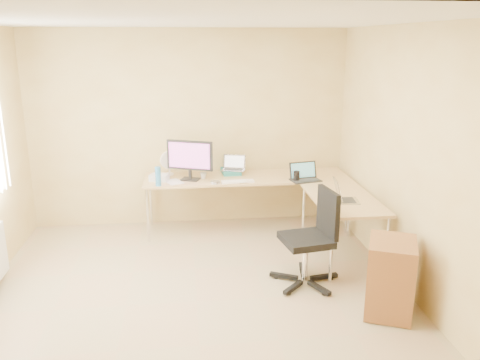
{
  "coord_description": "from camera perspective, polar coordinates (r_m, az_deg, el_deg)",
  "views": [
    {
      "loc": [
        -0.07,
        -4.29,
        2.44
      ],
      "look_at": [
        0.55,
        1.1,
        0.9
      ],
      "focal_mm": 36.87,
      "sensor_mm": 36.0,
      "label": 1
    }
  ],
  "objects": [
    {
      "name": "desk_fan",
      "position": [
        6.53,
        -8.19,
        1.85
      ],
      "size": [
        0.29,
        0.29,
        0.3
      ],
      "primitive_type": "cylinder",
      "rotation": [
        0.0,
        0.0,
        0.33
      ],
      "color": "white",
      "rests_on": "desk_main"
    },
    {
      "name": "desk_main",
      "position": [
        6.53,
        0.77,
        -2.68
      ],
      "size": [
        2.65,
        0.7,
        0.73
      ],
      "primitive_type": "cube",
      "color": "tan",
      "rests_on": "ground"
    },
    {
      "name": "laptop_black",
      "position": [
        6.25,
        7.62,
        0.92
      ],
      "size": [
        0.41,
        0.33,
        0.23
      ],
      "primitive_type": "cube",
      "rotation": [
        0.0,
        0.0,
        0.2
      ],
      "color": "black",
      "rests_on": "desk_main"
    },
    {
      "name": "ceiling",
      "position": [
        4.29,
        -5.9,
        17.88
      ],
      "size": [
        4.5,
        4.5,
        0.0
      ],
      "primitive_type": "plane",
      "rotation": [
        3.14,
        0.0,
        0.0
      ],
      "color": "white",
      "rests_on": "ground"
    },
    {
      "name": "desk_return",
      "position": [
        5.82,
        11.66,
        -5.39
      ],
      "size": [
        0.7,
        1.3,
        0.73
      ],
      "primitive_type": "cube",
      "color": "tan",
      "rests_on": "ground"
    },
    {
      "name": "wall_front",
      "position": [
        2.34,
        -4.09,
        -13.43
      ],
      "size": [
        4.5,
        0.0,
        4.5
      ],
      "primitive_type": "plane",
      "rotation": [
        -1.57,
        0.0,
        0.0
      ],
      "color": "beige",
      "rests_on": "ground"
    },
    {
      "name": "floor",
      "position": [
        4.94,
        -5.03,
        -13.85
      ],
      "size": [
        4.5,
        4.5,
        0.0
      ],
      "primitive_type": "plane",
      "color": "tan",
      "rests_on": "ground"
    },
    {
      "name": "laptop_center",
      "position": [
        6.51,
        -0.76,
        1.97
      ],
      "size": [
        0.34,
        0.3,
        0.19
      ],
      "primitive_type": "cube",
      "rotation": [
        0.0,
        0.0,
        -0.27
      ],
      "color": "#B2B2CE",
      "rests_on": "desk_main"
    },
    {
      "name": "book_stack",
      "position": [
        6.58,
        -1.07,
        1.02
      ],
      "size": [
        0.26,
        0.34,
        0.05
      ],
      "primitive_type": "cube",
      "rotation": [
        0.0,
        0.0,
        0.08
      ],
      "color": "teal",
      "rests_on": "desk_main"
    },
    {
      "name": "monitor",
      "position": [
        6.24,
        -5.82,
        2.29
      ],
      "size": [
        0.63,
        0.4,
        0.51
      ],
      "primitive_type": "cube",
      "rotation": [
        0.0,
        0.0,
        -0.38
      ],
      "color": "black",
      "rests_on": "desk_main"
    },
    {
      "name": "cd_stack",
      "position": [
        6.12,
        -2.89,
        -0.27
      ],
      "size": [
        0.15,
        0.15,
        0.03
      ],
      "primitive_type": "cylinder",
      "rotation": [
        0.0,
        0.0,
        -0.32
      ],
      "color": "#AFB3D2",
      "rests_on": "desk_main"
    },
    {
      "name": "white_box",
      "position": [
        6.31,
        -9.33,
        0.3
      ],
      "size": [
        0.26,
        0.22,
        0.08
      ],
      "primitive_type": "cube",
      "rotation": [
        0.0,
        0.0,
        -0.33
      ],
      "color": "silver",
      "rests_on": "desk_main"
    },
    {
      "name": "mug",
      "position": [
        6.33,
        -4.26,
        0.51
      ],
      "size": [
        0.09,
        0.09,
        0.08
      ],
      "primitive_type": "imported",
      "rotation": [
        0.0,
        0.0,
        0.06
      ],
      "color": "silver",
      "rests_on": "desk_main"
    },
    {
      "name": "mouse",
      "position": [
        6.12,
        0.3,
        -0.17
      ],
      "size": [
        0.12,
        0.09,
        0.04
      ],
      "primitive_type": "ellipsoid",
      "rotation": [
        0.0,
        0.0,
        0.21
      ],
      "color": "silver",
      "rests_on": "desk_main"
    },
    {
      "name": "black_cup",
      "position": [
        6.23,
        6.56,
        0.44
      ],
      "size": [
        0.09,
        0.09,
        0.13
      ],
      "primitive_type": "cylinder",
      "rotation": [
        0.0,
        0.0,
        -0.23
      ],
      "color": "black",
      "rests_on": "desk_main"
    },
    {
      "name": "papers",
      "position": [
        6.23,
        -7.65,
        -0.21
      ],
      "size": [
        0.27,
        0.31,
        0.01
      ],
      "primitive_type": "cube",
      "rotation": [
        0.0,
        0.0,
        0.42
      ],
      "color": "silver",
      "rests_on": "desk_main"
    },
    {
      "name": "wall_right",
      "position": [
        4.94,
        19.7,
        1.56
      ],
      "size": [
        0.0,
        4.5,
        4.5
      ],
      "primitive_type": "plane",
      "rotation": [
        1.57,
        0.0,
        -1.57
      ],
      "color": "beige",
      "rests_on": "ground"
    },
    {
      "name": "cabinet",
      "position": [
        4.78,
        17.0,
        -10.69
      ],
      "size": [
        0.58,
        0.63,
        0.7
      ],
      "primitive_type": "cube",
      "rotation": [
        0.0,
        0.0,
        -0.41
      ],
      "color": "#A57D3C",
      "rests_on": "ground"
    },
    {
      "name": "laptop_return",
      "position": [
        5.53,
        12.23,
        -1.41
      ],
      "size": [
        0.34,
        0.28,
        0.21
      ],
      "primitive_type": "cube",
      "rotation": [
        0.0,
        0.0,
        1.47
      ],
      "color": "#B3B3B3",
      "rests_on": "desk_return"
    },
    {
      "name": "water_bottle",
      "position": [
        6.07,
        -9.46,
        0.42
      ],
      "size": [
        0.08,
        0.08,
        0.24
      ],
      "primitive_type": "cylinder",
      "rotation": [
        0.0,
        0.0,
        0.15
      ],
      "color": "#317EBC",
      "rests_on": "desk_main"
    },
    {
      "name": "keyboard",
      "position": [
        6.16,
        -0.27,
        -0.17
      ],
      "size": [
        0.42,
        0.14,
        0.02
      ],
      "primitive_type": "cube",
      "rotation": [
        0.0,
        0.0,
        0.05
      ],
      "color": "silver",
      "rests_on": "desk_main"
    },
    {
      "name": "office_chair",
      "position": [
        5.09,
        7.65,
        -6.72
      ],
      "size": [
        0.7,
        0.7,
        1.01
      ],
      "primitive_type": "cube",
      "rotation": [
        0.0,
        0.0,
        0.17
      ],
      "color": "black",
      "rests_on": "ground"
    },
    {
      "name": "wall_back",
      "position": [
        6.64,
        -5.89,
        5.88
      ],
      "size": [
        4.5,
        0.0,
        4.5
      ],
      "primitive_type": "plane",
      "rotation": [
        1.57,
        0.0,
        0.0
      ],
      "color": "beige",
      "rests_on": "ground"
    }
  ]
}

